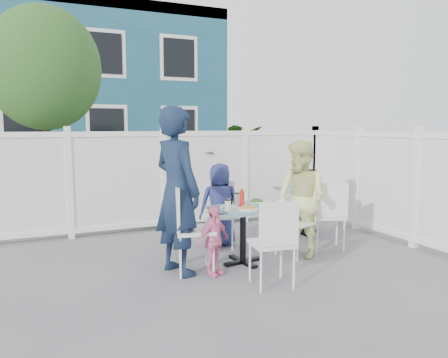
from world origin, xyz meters
name	(u,v)px	position (x,y,z in m)	size (l,w,h in m)	color
ground	(215,276)	(0.00, 0.00, 0.00)	(80.00, 80.00, 0.00)	slate
near_sidewalk	(140,214)	(0.00, 3.80, 0.01)	(24.00, 2.60, 0.01)	gray
street	(110,189)	(0.00, 7.50, 0.00)	(24.00, 5.00, 0.01)	black
far_sidewalk	(95,176)	(0.00, 10.60, 0.01)	(24.00, 1.60, 0.01)	gray
building	(68,92)	(-0.50, 14.00, 3.00)	(11.00, 6.00, 6.00)	#1B4E62
fence_back	(164,182)	(0.10, 2.40, 0.78)	(5.86, 0.08, 1.60)	white
fence_right	(384,186)	(3.00, 0.60, 0.78)	(0.08, 3.66, 1.60)	white
tree	(44,69)	(-1.60, 3.30, 2.59)	(1.80, 1.62, 3.59)	#382316
potted_shrub_a	(148,177)	(0.00, 3.10, 0.79)	(0.89, 0.89, 1.58)	#264A1C
potted_shrub_b	(218,171)	(1.29, 3.00, 0.85)	(1.53, 1.32, 1.70)	#264A1C
main_table	(243,220)	(0.50, 0.31, 0.54)	(0.76, 0.76, 0.70)	teal
spare_table	(303,198)	(2.00, 1.26, 0.56)	(0.71, 0.71, 0.73)	teal
chair_left	(186,222)	(-0.24, 0.26, 0.59)	(0.52, 0.53, 1.01)	white
chair_right	(298,216)	(1.33, 0.36, 0.52)	(0.51, 0.52, 0.89)	white
chair_back	(220,209)	(0.56, 1.17, 0.53)	(0.54, 0.53, 0.91)	white
chair_near	(275,237)	(0.44, -0.57, 0.54)	(0.47, 0.46, 0.93)	white
chair_spare	(329,211)	(1.82, 0.36, 0.54)	(0.55, 0.54, 0.94)	white
man	(177,191)	(-0.34, 0.29, 0.96)	(0.70, 0.46, 1.91)	#14223B
woman	(301,199)	(1.32, 0.29, 0.75)	(0.73, 0.57, 1.50)	#DBE54B
boy	(220,205)	(0.55, 1.16, 0.59)	(0.57, 0.37, 1.17)	navy
toddler	(214,241)	(0.01, 0.05, 0.40)	(0.47, 0.19, 0.80)	pink
plate_main	(248,209)	(0.49, 0.16, 0.71)	(0.24, 0.24, 0.02)	white
plate_side	(229,207)	(0.35, 0.38, 0.71)	(0.23, 0.23, 0.02)	white
salad_bowl	(256,203)	(0.70, 0.35, 0.73)	(0.24, 0.24, 0.06)	white
coffee_cup_a	(228,205)	(0.27, 0.23, 0.76)	(0.07, 0.07, 0.11)	beige
coffee_cup_b	(238,199)	(0.53, 0.53, 0.77)	(0.09, 0.09, 0.13)	beige
ketchup_bottle	(242,199)	(0.50, 0.34, 0.80)	(0.06, 0.06, 0.19)	red
salt_shaker	(229,201)	(0.43, 0.56, 0.74)	(0.03, 0.03, 0.07)	white
pepper_shaker	(231,201)	(0.47, 0.58, 0.74)	(0.03, 0.03, 0.07)	black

